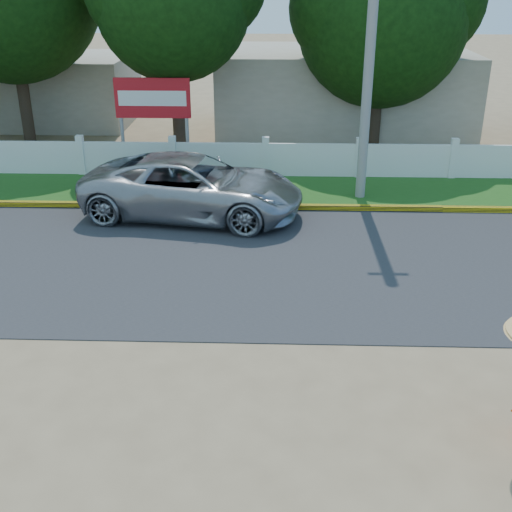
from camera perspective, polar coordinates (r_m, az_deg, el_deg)
The scene contains 11 objects.
ground at distance 10.91m, azimuth -0.36°, elevation -10.61°, with size 120.00×120.00×0.00m, color #9E8460.
road at distance 14.82m, azimuth 0.32°, elevation -0.56°, with size 60.00×7.00×0.02m, color #38383A.
grass_verge at distance 19.70m, azimuth 0.76°, elevation 5.89°, with size 60.00×3.50×0.03m, color #2D601E.
curb at distance 18.07m, azimuth 0.64°, elevation 4.38°, with size 40.00×0.18×0.16m, color yellow.
fence at distance 20.93m, azimuth 0.85°, elevation 8.54°, with size 40.00×0.10×1.10m, color silver.
building_near at distance 27.46m, azimuth 7.63°, elevation 14.39°, with size 10.00×6.00×3.20m, color #B7AD99.
building_far at distance 30.19m, azimuth -18.76°, elevation 13.86°, with size 8.00×5.00×2.80m, color #B7AD99.
utility_pole at distance 18.40m, azimuth 10.19°, elevation 18.69°, with size 0.28×0.28×9.10m, color gray.
vehicle at distance 17.47m, azimuth -5.62°, elevation 6.13°, with size 2.73×5.93×1.65m, color #9FA2A7.
billboard at distance 22.01m, azimuth -9.16°, elevation 13.29°, with size 2.50×0.13×2.95m.
tree_row at distance 23.34m, azimuth 9.19°, elevation 20.92°, with size 38.65×8.03×8.70m.
Camera 1 is at (0.36, -8.93, 6.25)m, focal length 45.00 mm.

